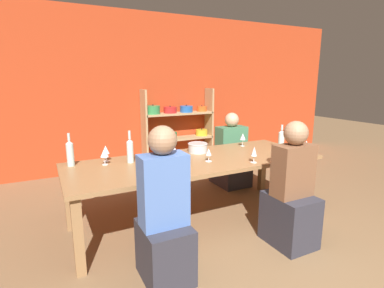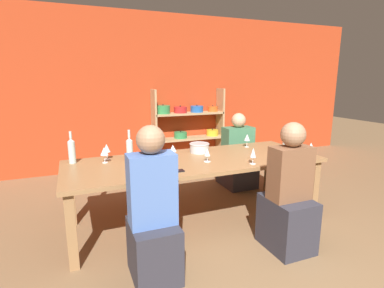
{
  "view_description": "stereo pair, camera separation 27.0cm",
  "coord_description": "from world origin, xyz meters",
  "px_view_note": "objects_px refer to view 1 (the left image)",
  "views": [
    {
      "loc": [
        -1.59,
        -1.38,
        1.58
      ],
      "look_at": [
        -0.14,
        1.5,
        0.87
      ],
      "focal_mm": 28.0,
      "sensor_mm": 36.0,
      "label": 1
    },
    {
      "loc": [
        -1.35,
        -1.49,
        1.58
      ],
      "look_at": [
        -0.14,
        1.5,
        0.87
      ],
      "focal_mm": 28.0,
      "sensor_mm": 36.0,
      "label": 2
    }
  ],
  "objects_px": {
    "wine_glass_white_a": "(104,153)",
    "person_near_b": "(164,224)",
    "person_near_a": "(291,200)",
    "person_far_a": "(231,159)",
    "wine_glass_red_a": "(306,144)",
    "mixing_bowl": "(198,147)",
    "wine_glass_red_c": "(209,153)",
    "wine_glass_white_d": "(106,150)",
    "wine_bottle_amber": "(281,139)",
    "wine_bottle_dark": "(70,153)",
    "dining_table": "(196,165)",
    "wine_glass_red_b": "(254,152)",
    "wine_glass_white_b": "(243,137)",
    "shelf_unit": "(178,129)",
    "wine_bottle_green": "(130,150)",
    "wine_glass_white_c": "(174,149)",
    "cell_phone": "(181,171)"
  },
  "relations": [
    {
      "from": "shelf_unit",
      "to": "mixing_bowl",
      "type": "relative_size",
      "value": 5.89
    },
    {
      "from": "dining_table",
      "to": "wine_glass_red_b",
      "type": "relative_size",
      "value": 16.08
    },
    {
      "from": "wine_glass_white_d",
      "to": "wine_glass_red_c",
      "type": "bearing_deg",
      "value": -26.99
    },
    {
      "from": "wine_glass_white_d",
      "to": "person_near_b",
      "type": "distance_m",
      "value": 1.21
    },
    {
      "from": "shelf_unit",
      "to": "wine_bottle_amber",
      "type": "height_order",
      "value": "shelf_unit"
    },
    {
      "from": "wine_glass_white_c",
      "to": "cell_phone",
      "type": "height_order",
      "value": "wine_glass_white_c"
    },
    {
      "from": "wine_glass_white_c",
      "to": "wine_glass_white_b",
      "type": "bearing_deg",
      "value": 11.64
    },
    {
      "from": "mixing_bowl",
      "to": "person_near_a",
      "type": "distance_m",
      "value": 1.22
    },
    {
      "from": "shelf_unit",
      "to": "wine_bottle_green",
      "type": "xyz_separation_m",
      "value": [
        -1.46,
        -2.03,
        0.2
      ]
    },
    {
      "from": "shelf_unit",
      "to": "wine_glass_red_a",
      "type": "xyz_separation_m",
      "value": [
        0.48,
        -2.57,
        0.17
      ]
    },
    {
      "from": "wine_glass_red_a",
      "to": "wine_glass_white_d",
      "type": "xyz_separation_m",
      "value": [
        -2.16,
        0.7,
        0.01
      ]
    },
    {
      "from": "wine_glass_white_b",
      "to": "wine_glass_white_d",
      "type": "xyz_separation_m",
      "value": [
        -1.73,
        0.05,
        0.0
      ]
    },
    {
      "from": "wine_glass_white_b",
      "to": "wine_glass_white_a",
      "type": "bearing_deg",
      "value": -177.51
    },
    {
      "from": "wine_glass_white_c",
      "to": "cell_phone",
      "type": "relative_size",
      "value": 1.07
    },
    {
      "from": "wine_glass_white_d",
      "to": "wine_glass_red_b",
      "type": "xyz_separation_m",
      "value": [
        1.36,
        -0.74,
        -0.01
      ]
    },
    {
      "from": "wine_glass_white_a",
      "to": "person_near_a",
      "type": "height_order",
      "value": "person_near_a"
    },
    {
      "from": "wine_glass_white_a",
      "to": "wine_glass_white_d",
      "type": "height_order",
      "value": "wine_glass_white_d"
    },
    {
      "from": "wine_glass_red_b",
      "to": "cell_phone",
      "type": "bearing_deg",
      "value": 176.52
    },
    {
      "from": "mixing_bowl",
      "to": "wine_glass_red_c",
      "type": "height_order",
      "value": "wine_glass_red_c"
    },
    {
      "from": "wine_glass_white_b",
      "to": "wine_glass_white_c",
      "type": "distance_m",
      "value": 1.09
    },
    {
      "from": "wine_glass_red_b",
      "to": "person_near_a",
      "type": "bearing_deg",
      "value": -76.05
    },
    {
      "from": "mixing_bowl",
      "to": "wine_glass_white_d",
      "type": "bearing_deg",
      "value": 175.31
    },
    {
      "from": "shelf_unit",
      "to": "cell_phone",
      "type": "distance_m",
      "value": 2.8
    },
    {
      "from": "mixing_bowl",
      "to": "wine_glass_red_c",
      "type": "relative_size",
      "value": 1.68
    },
    {
      "from": "dining_table",
      "to": "wine_bottle_amber",
      "type": "bearing_deg",
      "value": -3.35
    },
    {
      "from": "wine_bottle_green",
      "to": "wine_glass_red_b",
      "type": "bearing_deg",
      "value": -26.92
    },
    {
      "from": "wine_glass_white_c",
      "to": "wine_glass_red_c",
      "type": "relative_size",
      "value": 1.14
    },
    {
      "from": "wine_glass_red_a",
      "to": "person_near_b",
      "type": "height_order",
      "value": "person_near_b"
    },
    {
      "from": "dining_table",
      "to": "wine_bottle_amber",
      "type": "distance_m",
      "value": 1.16
    },
    {
      "from": "wine_glass_white_a",
      "to": "person_near_b",
      "type": "bearing_deg",
      "value": -76.33
    },
    {
      "from": "wine_bottle_green",
      "to": "wine_bottle_amber",
      "type": "distance_m",
      "value": 1.83
    },
    {
      "from": "wine_glass_red_a",
      "to": "wine_glass_red_b",
      "type": "xyz_separation_m",
      "value": [
        -0.8,
        -0.04,
        0.01
      ]
    },
    {
      "from": "mixing_bowl",
      "to": "person_far_a",
      "type": "distance_m",
      "value": 1.1
    },
    {
      "from": "person_near_a",
      "to": "person_far_a",
      "type": "xyz_separation_m",
      "value": [
        0.44,
        1.66,
        -0.06
      ]
    },
    {
      "from": "shelf_unit",
      "to": "wine_glass_white_b",
      "type": "relative_size",
      "value": 8.38
    },
    {
      "from": "mixing_bowl",
      "to": "wine_glass_white_a",
      "type": "xyz_separation_m",
      "value": [
        -1.09,
        -0.04,
        0.06
      ]
    },
    {
      "from": "shelf_unit",
      "to": "wine_glass_red_b",
      "type": "height_order",
      "value": "shelf_unit"
    },
    {
      "from": "wine_bottle_green",
      "to": "person_far_a",
      "type": "bearing_deg",
      "value": 20.7
    },
    {
      "from": "wine_bottle_green",
      "to": "wine_glass_white_b",
      "type": "distance_m",
      "value": 1.52
    },
    {
      "from": "shelf_unit",
      "to": "wine_bottle_green",
      "type": "bearing_deg",
      "value": -125.76
    },
    {
      "from": "wine_bottle_green",
      "to": "person_near_b",
      "type": "relative_size",
      "value": 0.27
    },
    {
      "from": "wine_bottle_dark",
      "to": "person_far_a",
      "type": "xyz_separation_m",
      "value": [
        2.26,
        0.49,
        -0.47
      ]
    },
    {
      "from": "mixing_bowl",
      "to": "person_near_a",
      "type": "height_order",
      "value": "person_near_a"
    },
    {
      "from": "wine_bottle_green",
      "to": "wine_glass_red_c",
      "type": "height_order",
      "value": "wine_bottle_green"
    },
    {
      "from": "mixing_bowl",
      "to": "wine_glass_white_c",
      "type": "xyz_separation_m",
      "value": [
        -0.39,
        -0.19,
        0.06
      ]
    },
    {
      "from": "wine_bottle_amber",
      "to": "wine_bottle_dark",
      "type": "bearing_deg",
      "value": 170.21
    },
    {
      "from": "dining_table",
      "to": "wine_glass_white_b",
      "type": "relative_size",
      "value": 16.4
    },
    {
      "from": "dining_table",
      "to": "wine_glass_red_b",
      "type": "xyz_separation_m",
      "value": [
        0.48,
        -0.39,
        0.18
      ]
    },
    {
      "from": "wine_glass_white_a",
      "to": "person_near_b",
      "type": "xyz_separation_m",
      "value": [
        0.24,
        -1.0,
        -0.37
      ]
    },
    {
      "from": "wine_bottle_dark",
      "to": "wine_glass_white_d",
      "type": "xyz_separation_m",
      "value": [
        0.35,
        0.01,
        -0.02
      ]
    }
  ]
}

